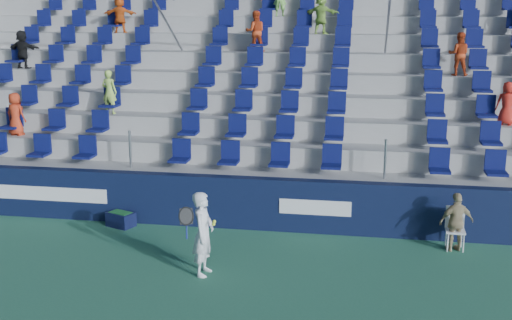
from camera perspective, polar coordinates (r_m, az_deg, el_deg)
The scene contains 7 objects.
ground at distance 12.01m, azimuth -3.30°, elevation -10.94°, with size 70.00×70.00×0.00m, color #327454.
sponsor_wall at distance 14.68m, azimuth -0.53°, elevation -3.84°, with size 24.00×0.32×1.20m.
grandstand at distance 19.27m, azimuth 2.19°, elevation 4.94°, with size 24.00×8.17×6.63m.
tennis_player at distance 12.15m, azimuth -4.71°, elevation -6.54°, with size 0.69×0.64×1.62m.
line_judge_chair at distance 14.14m, azimuth 17.28°, elevation -5.53°, with size 0.40×0.41×0.89m.
line_judge at distance 13.97m, azimuth 17.38°, elevation -5.27°, with size 0.73×0.30×1.25m, color tan.
ball_bin at distance 15.25m, azimuth -11.93°, elevation -5.11°, with size 0.72×0.60×0.34m.
Camera 1 is at (2.55, -10.65, 4.92)m, focal length 45.00 mm.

